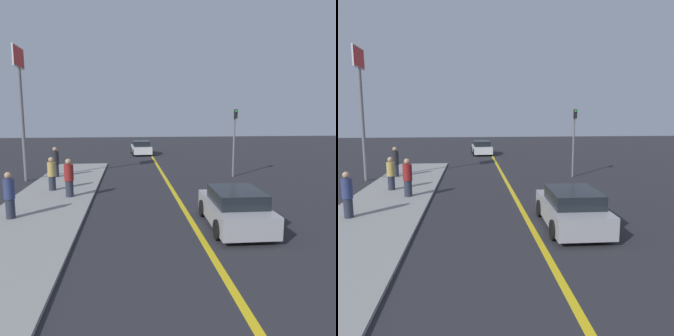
{
  "view_description": "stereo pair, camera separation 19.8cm",
  "coord_description": "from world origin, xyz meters",
  "views": [
    {
      "loc": [
        -2.2,
        -1.8,
        3.72
      ],
      "look_at": [
        -0.5,
        12.24,
        1.52
      ],
      "focal_mm": 35.0,
      "sensor_mm": 36.0,
      "label": 1
    },
    {
      "loc": [
        -2.0,
        -1.82,
        3.72
      ],
      "look_at": [
        -0.5,
        12.24,
        1.52
      ],
      "focal_mm": 35.0,
      "sensor_mm": 36.0,
      "label": 2
    }
  ],
  "objects": [
    {
      "name": "sidewalk_left",
      "position": [
        -5.7,
        12.12,
        0.05
      ],
      "size": [
        3.64,
        24.23,
        0.1
      ],
      "color": "gray",
      "rests_on": "ground_plane"
    },
    {
      "name": "pedestrian_mid_group",
      "position": [
        -4.93,
        13.31,
        0.97
      ],
      "size": [
        0.41,
        0.41,
        1.76
      ],
      "color": "#282D3D",
      "rests_on": "sidewalk_left"
    },
    {
      "name": "pedestrian_by_sign",
      "position": [
        -6.64,
        18.61,
        1.01
      ],
      "size": [
        0.41,
        0.41,
        1.83
      ],
      "color": "#282D3D",
      "rests_on": "sidewalk_left"
    },
    {
      "name": "pedestrian_near_curb",
      "position": [
        -6.47,
        10.22,
        0.94
      ],
      "size": [
        0.38,
        0.38,
        1.7
      ],
      "color": "#282D3D",
      "rests_on": "sidewalk_left"
    },
    {
      "name": "traffic_light",
      "position": [
        4.3,
        17.81,
        2.56
      ],
      "size": [
        0.18,
        0.4,
        4.18
      ],
      "color": "slate",
      "rests_on": "ground_plane"
    },
    {
      "name": "car_ahead_center",
      "position": [
        -0.96,
        30.9,
        0.66
      ],
      "size": [
        2.07,
        4.12,
        1.37
      ],
      "rotation": [
        0.0,
        0.0,
        0.06
      ],
      "color": "silver",
      "rests_on": "ground_plane"
    },
    {
      "name": "pedestrian_far_standing",
      "position": [
        -6.02,
        14.8,
        0.93
      ],
      "size": [
        0.4,
        0.4,
        1.67
      ],
      "color": "#282D3D",
      "rests_on": "sidewalk_left"
    },
    {
      "name": "road_center_line",
      "position": [
        0.0,
        18.0,
        0.0
      ],
      "size": [
        0.2,
        60.0,
        0.01
      ],
      "color": "gold",
      "rests_on": "ground_plane"
    },
    {
      "name": "car_near_right_lane",
      "position": [
        1.36,
        8.67,
        0.64
      ],
      "size": [
        1.99,
        3.94,
        1.33
      ],
      "rotation": [
        0.0,
        0.0,
        -0.03
      ],
      "color": "#9E9EA3",
      "rests_on": "ground_plane"
    },
    {
      "name": "roadside_sign",
      "position": [
        -8.21,
        17.96,
        5.51
      ],
      "size": [
        0.2,
        1.81,
        7.6
      ],
      "color": "slate",
      "rests_on": "ground_plane"
    }
  ]
}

